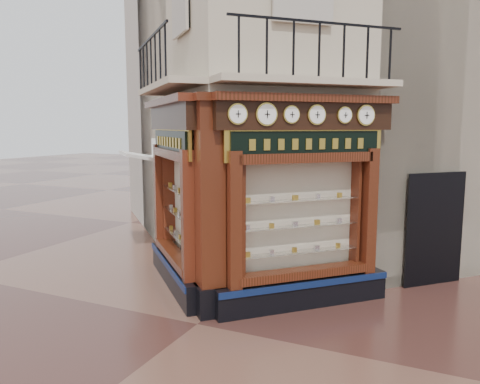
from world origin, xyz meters
The scene contains 17 objects.
ground centered at (0.00, 0.00, 0.00)m, with size 80.00×80.00×0.00m, color #442520.
main_building centered at (0.00, 6.16, 6.00)m, with size 8.00×8.00×12.00m, color #C2B397.
neighbour_left centered at (-2.47, 8.63, 5.50)m, with size 8.00×8.00×11.00m, color #B6AB9F.
neighbour_right centered at (2.47, 8.63, 5.50)m, with size 8.00×8.00×11.00m, color #B6AB9F.
shopfront_left centered at (-1.41, 1.57, 1.98)m, with size 2.86×2.86×3.98m.
shopfront_right centered at (1.41, 1.57, 1.98)m, with size 2.86×2.86×3.98m.
corner_pilaster centered at (0.00, 0.50, 1.95)m, with size 0.85×0.85×3.98m.
balcony centered at (0.00, 1.49, 4.22)m, with size 5.94×2.97×1.03m.
clock_a centered at (0.56, 0.46, 3.62)m, with size 0.28×0.28×0.35m.
clock_b centered at (0.94, 0.83, 3.62)m, with size 0.32×0.32×0.40m.
clock_c centered at (1.27, 1.17, 3.62)m, with size 0.26×0.26×0.31m.
clock_d centered at (1.63, 1.52, 3.62)m, with size 0.29×0.29×0.36m.
clock_e centered at (2.03, 1.93, 3.62)m, with size 0.25×0.25×0.31m.
clock_f centered at (2.36, 2.25, 3.62)m, with size 0.31×0.31×0.38m.
awning centered at (-3.62, 3.42, 0.00)m, with size 1.70×1.02×0.08m, color white, non-canonical shape.
signboard_left centered at (-1.46, 1.51, 3.10)m, with size 2.28×2.28×0.61m.
signboard_right centered at (1.46, 1.51, 3.10)m, with size 2.29×2.29×0.61m.
Camera 1 is at (3.92, -6.72, 3.41)m, focal length 35.00 mm.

